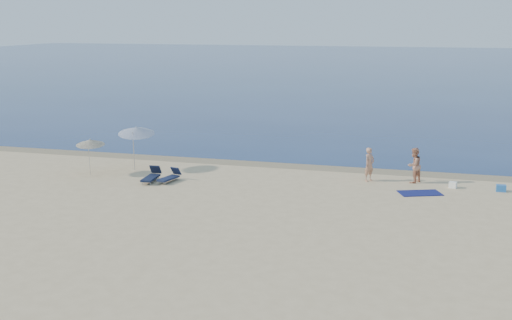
{
  "coord_description": "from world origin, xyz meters",
  "views": [
    {
      "loc": [
        4.84,
        -15.6,
        8.26
      ],
      "look_at": [
        -3.79,
        16.0,
        1.0
      ],
      "focal_mm": 45.0,
      "sensor_mm": 36.0,
      "label": 1
    }
  ],
  "objects_px": {
    "person_left": "(369,164)",
    "umbrella_near": "(136,130)",
    "person_right": "(414,165)",
    "blue_cooler": "(501,188)"
  },
  "relations": [
    {
      "from": "person_right",
      "to": "umbrella_near",
      "type": "xyz_separation_m",
      "value": [
        -14.9,
        -1.15,
        1.32
      ]
    },
    {
      "from": "person_right",
      "to": "person_left",
      "type": "bearing_deg",
      "value": -49.45
    },
    {
      "from": "blue_cooler",
      "to": "umbrella_near",
      "type": "bearing_deg",
      "value": -176.77
    },
    {
      "from": "person_left",
      "to": "person_right",
      "type": "height_order",
      "value": "person_right"
    },
    {
      "from": "umbrella_near",
      "to": "person_left",
      "type": "bearing_deg",
      "value": -17.99
    },
    {
      "from": "person_right",
      "to": "blue_cooler",
      "type": "bearing_deg",
      "value": 115.26
    },
    {
      "from": "person_right",
      "to": "umbrella_near",
      "type": "relative_size",
      "value": 0.7
    },
    {
      "from": "blue_cooler",
      "to": "umbrella_near",
      "type": "distance_m",
      "value": 19.21
    },
    {
      "from": "person_left",
      "to": "umbrella_near",
      "type": "xyz_separation_m",
      "value": [
        -12.67,
        -0.9,
        1.35
      ]
    },
    {
      "from": "blue_cooler",
      "to": "umbrella_near",
      "type": "xyz_separation_m",
      "value": [
        -19.09,
        -0.49,
        2.06
      ]
    }
  ]
}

